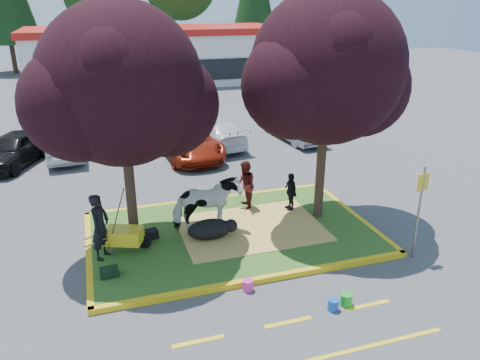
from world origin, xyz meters
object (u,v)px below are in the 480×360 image
object	(u,v)px
handler	(100,227)
bucket_blue	(333,305)
wheelbarrow	(124,236)
bucket_pink	(248,285)
sign_post	(420,203)
cow	(207,205)
car_silver	(64,141)
bucket_green	(346,300)
car_black	(14,149)
calf	(210,229)

from	to	relation	value
handler	bucket_blue	bearing A→B (deg)	-96.62
handler	wheelbarrow	world-z (taller)	handler
bucket_pink	handler	bearing A→B (deg)	143.34
wheelbarrow	sign_post	world-z (taller)	sign_post
cow	car_silver	bearing A→B (deg)	21.08
bucket_green	car_silver	world-z (taller)	car_silver
bucket_pink	car_black	bearing A→B (deg)	118.86
sign_post	bucket_pink	distance (m)	4.98
bucket_pink	car_black	size ratio (longest dim) A/B	0.07
cow	car_silver	world-z (taller)	cow
cow	bucket_blue	bearing A→B (deg)	-161.33
bucket_blue	car_silver	size ratio (longest dim) A/B	0.06
handler	sign_post	world-z (taller)	sign_post
cow	handler	distance (m)	3.09
bucket_pink	car_silver	xyz separation A→B (m)	(-4.46, 12.14, 0.56)
wheelbarrow	bucket_blue	size ratio (longest dim) A/B	6.58
calf	wheelbarrow	distance (m)	2.38
calf	wheelbarrow	xyz separation A→B (m)	(-2.38, -0.03, 0.18)
calf	cow	bearing A→B (deg)	107.15
handler	bucket_green	distance (m)	6.43
handler	car_black	distance (m)	9.77
handler	bucket_pink	distance (m)	4.15
car_black	car_silver	world-z (taller)	car_silver
handler	sign_post	size ratio (longest dim) A/B	0.69
calf	wheelbarrow	world-z (taller)	wheelbarrow
sign_post	wheelbarrow	bearing A→B (deg)	151.61
cow	bucket_blue	xyz separation A→B (m)	(1.83, -4.39, -0.84)
calf	car_black	xyz separation A→B (m)	(-6.13, 9.06, 0.27)
calf	bucket_blue	size ratio (longest dim) A/B	4.84
handler	bucket_green	world-z (taller)	handler
sign_post	car_silver	size ratio (longest dim) A/B	0.61
bucket_green	car_black	bearing A→B (deg)	123.07
calf	bucket_green	size ratio (longest dim) A/B	4.35
bucket_green	bucket_blue	xyz separation A→B (m)	(-0.37, -0.07, -0.01)
bucket_pink	bucket_blue	distance (m)	2.06
wheelbarrow	bucket_pink	distance (m)	3.72
cow	bucket_pink	size ratio (longest dim) A/B	6.99
wheelbarrow	bucket_green	distance (m)	6.00
handler	wheelbarrow	distance (m)	0.75
wheelbarrow	handler	bearing A→B (deg)	-143.40
sign_post	car_silver	distance (m)	15.19
bucket_blue	bucket_pink	bearing A→B (deg)	140.80
bucket_pink	bucket_green	bearing A→B (deg)	-32.12
wheelbarrow	bucket_pink	bearing A→B (deg)	-21.43
cow	car_silver	xyz separation A→B (m)	(-4.23, 9.05, -0.27)
handler	bucket_blue	distance (m)	6.17
car_black	wheelbarrow	bearing A→B (deg)	-43.91
wheelbarrow	bucket_blue	world-z (taller)	wheelbarrow
bucket_pink	bucket_blue	world-z (taller)	bucket_pink
calf	bucket_blue	bearing A→B (deg)	-41.47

